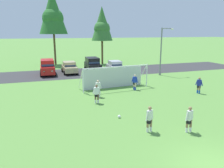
{
  "coord_description": "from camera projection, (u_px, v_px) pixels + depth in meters",
  "views": [
    {
      "loc": [
        -7.27,
        -6.91,
        6.0
      ],
      "look_at": [
        -1.48,
        10.33,
        1.7
      ],
      "focal_mm": 35.47,
      "sensor_mm": 36.0,
      "label": 1
    }
  ],
  "objects": [
    {
      "name": "soccer_ball",
      "position": [
        119.0,
        116.0,
        15.79
      ],
      "size": [
        0.22,
        0.22,
        0.22
      ],
      "color": "white",
      "rests_on": "ground"
    },
    {
      "name": "parked_car_slot_left",
      "position": [
        69.0,
        67.0,
        32.7
      ],
      "size": [
        2.09,
        4.23,
        1.72
      ],
      "color": "tan",
      "rests_on": "ground"
    },
    {
      "name": "parking_lot_strip",
      "position": [
        89.0,
        72.0,
        33.67
      ],
      "size": [
        52.0,
        8.4,
        0.01
      ],
      "primitive_type": "cube",
      "color": "#333335",
      "rests_on": "ground"
    },
    {
      "name": "soccer_goal",
      "position": [
        114.0,
        76.0,
        24.01
      ],
      "size": [
        7.54,
        2.5,
        2.57
      ],
      "color": "white",
      "rests_on": "ground"
    },
    {
      "name": "player_striker_near",
      "position": [
        97.0,
        94.0,
        18.91
      ],
      "size": [
        0.73,
        0.26,
        1.64
      ],
      "color": "brown",
      "rests_on": "ground"
    },
    {
      "name": "player_winger_left",
      "position": [
        199.0,
        85.0,
        21.96
      ],
      "size": [
        0.48,
        0.67,
        1.64
      ],
      "color": "#936B4C",
      "rests_on": "ground"
    },
    {
      "name": "player_midfield_center",
      "position": [
        189.0,
        120.0,
        13.4
      ],
      "size": [
        0.73,
        0.38,
        1.64
      ],
      "color": "#936B4C",
      "rests_on": "ground"
    },
    {
      "name": "parked_car_slot_center",
      "position": [
        115.0,
        66.0,
        33.59
      ],
      "size": [
        2.17,
        4.27,
        1.72
      ],
      "color": "#B2B2BC",
      "rests_on": "ground"
    },
    {
      "name": "tree_mid_left",
      "position": [
        102.0,
        25.0,
        40.83
      ],
      "size": [
        3.96,
        3.96,
        10.57
      ],
      "color": "brown",
      "rests_on": "ground"
    },
    {
      "name": "parked_car_slot_far_left",
      "position": [
        48.0,
        67.0,
        31.57
      ],
      "size": [
        2.23,
        4.65,
        2.16
      ],
      "color": "red",
      "rests_on": "ground"
    },
    {
      "name": "ground_plane",
      "position": [
        111.0,
        89.0,
        23.85
      ],
      "size": [
        400.0,
        400.0,
        0.0
      ],
      "primitive_type": "plane",
      "color": "#598C3D"
    },
    {
      "name": "street_lamp",
      "position": [
        162.0,
        51.0,
        30.77
      ],
      "size": [
        2.0,
        0.32,
        6.57
      ],
      "color": "slate",
      "rests_on": "ground"
    },
    {
      "name": "parked_car_slot_center_left",
      "position": [
        93.0,
        64.0,
        34.03
      ],
      "size": [
        2.29,
        4.68,
        2.16
      ],
      "color": "black",
      "rests_on": "ground"
    },
    {
      "name": "player_trailing_back",
      "position": [
        149.0,
        119.0,
        13.44
      ],
      "size": [
        0.7,
        0.42,
        1.64
      ],
      "color": "#936B4C",
      "rests_on": "ground"
    },
    {
      "name": "player_defender_far",
      "position": [
        135.0,
        82.0,
        23.31
      ],
      "size": [
        0.58,
        0.59,
        1.64
      ],
      "color": "beige",
      "rests_on": "ground"
    },
    {
      "name": "tree_left_edge",
      "position": [
        53.0,
        13.0,
        39.59
      ],
      "size": [
        5.05,
        5.05,
        13.47
      ],
      "color": "brown",
      "rests_on": "ground"
    },
    {
      "name": "player_winger_right",
      "position": [
        98.0,
        89.0,
        20.73
      ],
      "size": [
        0.73,
        0.27,
        1.64
      ],
      "color": "beige",
      "rests_on": "ground"
    }
  ]
}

